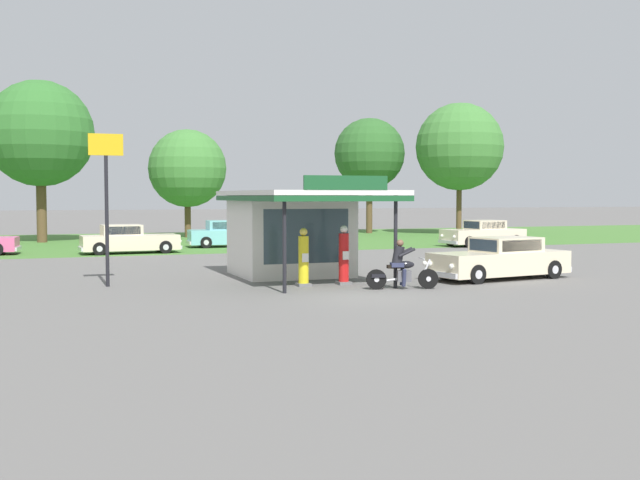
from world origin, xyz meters
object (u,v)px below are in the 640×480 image
object	(u,v)px
gas_pump_nearside	(304,260)
motorcycle_with_rider	(401,269)
parked_car_back_row_left	(129,240)
bystander_leaning_by_kiosk	(259,240)
roadside_pole_sign	(106,183)
parked_car_back_row_far_right	(233,235)
bystander_chatting_near_pumps	(329,243)
gas_pump_offside	(344,257)
parked_car_second_row_spare	(483,234)
featured_classic_sedan	(501,260)

from	to	relation	value
gas_pump_nearside	motorcycle_with_rider	bearing A→B (deg)	-35.28
parked_car_back_row_left	motorcycle_with_rider	bearing A→B (deg)	-71.73
parked_car_back_row_left	bystander_leaning_by_kiosk	distance (m)	7.22
gas_pump_nearside	roadside_pole_sign	distance (m)	6.87
bystander_leaning_by_kiosk	parked_car_back_row_left	bearing A→B (deg)	141.91
gas_pump_nearside	parked_car_back_row_far_right	bearing A→B (deg)	82.35
gas_pump_nearside	roadside_pole_sign	xyz separation A→B (m)	(-6.02, 2.15, 2.50)
bystander_chatting_near_pumps	gas_pump_nearside	bearing A→B (deg)	-116.47
bystander_leaning_by_kiosk	roadside_pole_sign	world-z (taller)	roadside_pole_sign
motorcycle_with_rider	bystander_chatting_near_pumps	bearing A→B (deg)	81.76
gas_pump_offside	gas_pump_nearside	bearing A→B (deg)	-180.00
bystander_chatting_near_pumps	bystander_leaning_by_kiosk	distance (m)	4.78
bystander_chatting_near_pumps	roadside_pole_sign	xyz separation A→B (m)	(-10.11, -6.06, 2.49)
roadside_pole_sign	gas_pump_offside	bearing A→B (deg)	-16.11
roadside_pole_sign	gas_pump_nearside	bearing A→B (deg)	-19.65
parked_car_back_row_far_right	roadside_pole_sign	bearing A→B (deg)	-115.82
parked_car_back_row_left	bystander_leaning_by_kiosk	world-z (taller)	bystander_leaning_by_kiosk
parked_car_second_row_spare	parked_car_back_row_far_right	size ratio (longest dim) A/B	0.95
gas_pump_nearside	bystander_leaning_by_kiosk	distance (m)	12.72
parked_car_second_row_spare	bystander_leaning_by_kiosk	size ratio (longest dim) A/B	3.36
motorcycle_with_rider	bystander_leaning_by_kiosk	size ratio (longest dim) A/B	1.45
gas_pump_offside	featured_classic_sedan	size ratio (longest dim) A/B	0.35
parked_car_back_row_left	bystander_leaning_by_kiosk	bearing A→B (deg)	-38.09
featured_classic_sedan	bystander_chatting_near_pumps	size ratio (longest dim) A/B	3.32
motorcycle_with_rider	parked_car_second_row_spare	size ratio (longest dim) A/B	0.43
featured_classic_sedan	parked_car_second_row_spare	xyz separation A→B (m)	(9.48, 16.11, 0.01)
parked_car_second_row_spare	motorcycle_with_rider	bearing A→B (deg)	-128.80
gas_pump_nearside	parked_car_back_row_far_right	size ratio (longest dim) A/B	0.35
gas_pump_offside	roadside_pole_sign	size ratio (longest dim) A/B	0.40
gas_pump_offside	bystander_leaning_by_kiosk	bearing A→B (deg)	86.98
featured_classic_sedan	gas_pump_nearside	bearing A→B (deg)	177.25
motorcycle_with_rider	parked_car_back_row_far_right	bearing A→B (deg)	89.78
parked_car_second_row_spare	roadside_pole_sign	size ratio (longest dim) A/B	1.06
parked_car_second_row_spare	parked_car_back_row_far_right	distance (m)	14.77
parked_car_back_row_far_right	bystander_leaning_by_kiosk	world-z (taller)	bystander_leaning_by_kiosk
gas_pump_nearside	parked_car_second_row_spare	world-z (taller)	gas_pump_nearside
parked_car_back_row_far_right	bystander_leaning_by_kiosk	distance (m)	7.69
motorcycle_with_rider	bystander_chatting_near_pumps	size ratio (longest dim) A/B	1.35
featured_classic_sedan	parked_car_back_row_far_right	bearing A→B (deg)	102.60
bystander_chatting_near_pumps	roadside_pole_sign	distance (m)	12.05
parked_car_second_row_spare	bystander_leaning_by_kiosk	xyz separation A→B (m)	(-14.71, -3.21, 0.14)
roadside_pole_sign	bystander_chatting_near_pumps	bearing A→B (deg)	30.92
motorcycle_with_rider	parked_car_back_row_left	distance (m)	19.87
roadside_pole_sign	parked_car_second_row_spare	bearing A→B (deg)	30.80
parked_car_back_row_left	bystander_chatting_near_pumps	world-z (taller)	bystander_chatting_near_pumps
gas_pump_offside	parked_car_back_row_far_right	world-z (taller)	gas_pump_offside
motorcycle_with_rider	parked_car_back_row_far_right	size ratio (longest dim) A/B	0.41
gas_pump_offside	featured_classic_sedan	xyz separation A→B (m)	(5.89, -0.35, -0.22)
motorcycle_with_rider	parked_car_back_row_left	size ratio (longest dim) A/B	0.44
gas_pump_offside	parked_car_back_row_left	size ratio (longest dim) A/B	0.39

